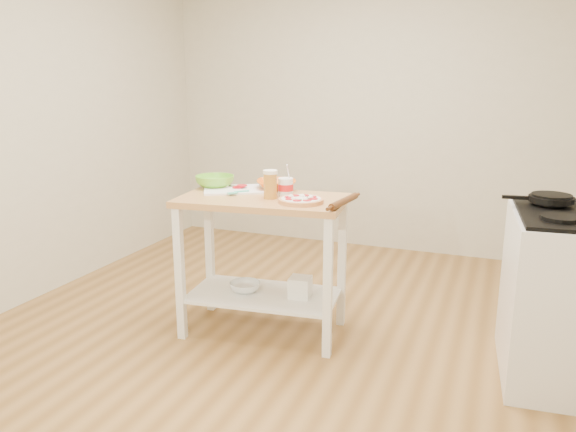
{
  "coord_description": "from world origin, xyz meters",
  "views": [
    {
      "loc": [
        1.25,
        -3.01,
        1.63
      ],
      "look_at": [
        0.04,
        0.04,
        0.81
      ],
      "focal_mm": 35.0,
      "sensor_mm": 36.0,
      "label": 1
    }
  ],
  "objects_px": {
    "gas_stove": "(575,297)",
    "orange_bowl": "(276,185)",
    "beer_pint": "(270,184)",
    "shelf_glass_bowl": "(245,287)",
    "rolling_pin": "(344,202)",
    "cutting_board": "(234,189)",
    "shelf_bin": "(300,287)",
    "skillet": "(550,199)",
    "green_bowl": "(215,182)",
    "pizza": "(301,200)",
    "spatula": "(237,192)",
    "prep_island": "(263,237)",
    "knife": "(223,185)",
    "yogurt_tub": "(286,187)"
  },
  "relations": [
    {
      "from": "gas_stove",
      "to": "orange_bowl",
      "type": "distance_m",
      "value": 1.89
    },
    {
      "from": "beer_pint",
      "to": "shelf_glass_bowl",
      "type": "distance_m",
      "value": 0.72
    },
    {
      "from": "orange_bowl",
      "to": "rolling_pin",
      "type": "height_order",
      "value": "orange_bowl"
    },
    {
      "from": "cutting_board",
      "to": "rolling_pin",
      "type": "relative_size",
      "value": 1.39
    },
    {
      "from": "shelf_bin",
      "to": "skillet",
      "type": "bearing_deg",
      "value": 7.65
    },
    {
      "from": "cutting_board",
      "to": "beer_pint",
      "type": "distance_m",
      "value": 0.36
    },
    {
      "from": "cutting_board",
      "to": "skillet",
      "type": "bearing_deg",
      "value": -26.49
    },
    {
      "from": "cutting_board",
      "to": "green_bowl",
      "type": "xyz_separation_m",
      "value": [
        -0.16,
        0.04,
        0.03
      ]
    },
    {
      "from": "pizza",
      "to": "cutting_board",
      "type": "distance_m",
      "value": 0.57
    },
    {
      "from": "spatula",
      "to": "orange_bowl",
      "type": "xyz_separation_m",
      "value": [
        0.17,
        0.25,
        0.02
      ]
    },
    {
      "from": "prep_island",
      "to": "shelf_bin",
      "type": "xyz_separation_m",
      "value": [
        0.24,
        0.04,
        -0.31
      ]
    },
    {
      "from": "knife",
      "to": "shelf_bin",
      "type": "distance_m",
      "value": 0.88
    },
    {
      "from": "gas_stove",
      "to": "pizza",
      "type": "bearing_deg",
      "value": -179.79
    },
    {
      "from": "beer_pint",
      "to": "green_bowl",
      "type": "bearing_deg",
      "value": 159.62
    },
    {
      "from": "spatula",
      "to": "knife",
      "type": "bearing_deg",
      "value": 92.97
    },
    {
      "from": "cutting_board",
      "to": "shelf_glass_bowl",
      "type": "xyz_separation_m",
      "value": [
        0.14,
        -0.15,
        -0.62
      ]
    },
    {
      "from": "prep_island",
      "to": "skillet",
      "type": "relative_size",
      "value": 2.9
    },
    {
      "from": "pizza",
      "to": "rolling_pin",
      "type": "relative_size",
      "value": 0.76
    },
    {
      "from": "gas_stove",
      "to": "green_bowl",
      "type": "xyz_separation_m",
      "value": [
        -2.23,
        0.09,
        0.47
      ]
    },
    {
      "from": "cutting_board",
      "to": "yogurt_tub",
      "type": "height_order",
      "value": "yogurt_tub"
    },
    {
      "from": "prep_island",
      "to": "pizza",
      "type": "height_order",
      "value": "pizza"
    },
    {
      "from": "pizza",
      "to": "knife",
      "type": "distance_m",
      "value": 0.71
    },
    {
      "from": "gas_stove",
      "to": "yogurt_tub",
      "type": "xyz_separation_m",
      "value": [
        -1.68,
        -0.0,
        0.48
      ]
    },
    {
      "from": "knife",
      "to": "yogurt_tub",
      "type": "relative_size",
      "value": 1.33
    },
    {
      "from": "gas_stove",
      "to": "pizza",
      "type": "xyz_separation_m",
      "value": [
        -1.53,
        -0.14,
        0.44
      ]
    },
    {
      "from": "orange_bowl",
      "to": "beer_pint",
      "type": "bearing_deg",
      "value": -74.53
    },
    {
      "from": "skillet",
      "to": "beer_pint",
      "type": "xyz_separation_m",
      "value": [
        -1.58,
        -0.23,
        0.01
      ]
    },
    {
      "from": "knife",
      "to": "gas_stove",
      "type": "bearing_deg",
      "value": 3.08
    },
    {
      "from": "knife",
      "to": "orange_bowl",
      "type": "bearing_deg",
      "value": 16.28
    },
    {
      "from": "knife",
      "to": "orange_bowl",
      "type": "distance_m",
      "value": 0.37
    },
    {
      "from": "prep_island",
      "to": "skillet",
      "type": "height_order",
      "value": "skillet"
    },
    {
      "from": "cutting_board",
      "to": "orange_bowl",
      "type": "xyz_separation_m",
      "value": [
        0.25,
        0.13,
        0.02
      ]
    },
    {
      "from": "gas_stove",
      "to": "skillet",
      "type": "xyz_separation_m",
      "value": [
        -0.17,
        0.14,
        0.5
      ]
    },
    {
      "from": "green_bowl",
      "to": "shelf_bin",
      "type": "distance_m",
      "value": 0.92
    },
    {
      "from": "cutting_board",
      "to": "green_bowl",
      "type": "height_order",
      "value": "green_bowl"
    },
    {
      "from": "pizza",
      "to": "prep_island",
      "type": "bearing_deg",
      "value": 168.83
    },
    {
      "from": "prep_island",
      "to": "orange_bowl",
      "type": "distance_m",
      "value": 0.39
    },
    {
      "from": "cutting_board",
      "to": "yogurt_tub",
      "type": "distance_m",
      "value": 0.39
    },
    {
      "from": "prep_island",
      "to": "shelf_bin",
      "type": "height_order",
      "value": "prep_island"
    },
    {
      "from": "green_bowl",
      "to": "rolling_pin",
      "type": "relative_size",
      "value": 0.73
    },
    {
      "from": "prep_island",
      "to": "pizza",
      "type": "bearing_deg",
      "value": -11.17
    },
    {
      "from": "prep_island",
      "to": "knife",
      "type": "bearing_deg",
      "value": 152.69
    },
    {
      "from": "spatula",
      "to": "beer_pint",
      "type": "distance_m",
      "value": 0.25
    },
    {
      "from": "cutting_board",
      "to": "knife",
      "type": "bearing_deg",
      "value": 122.98
    },
    {
      "from": "knife",
      "to": "shelf_glass_bowl",
      "type": "distance_m",
      "value": 0.71
    },
    {
      "from": "skillet",
      "to": "beer_pint",
      "type": "relative_size",
      "value": 2.14
    },
    {
      "from": "shelf_glass_bowl",
      "to": "shelf_bin",
      "type": "xyz_separation_m",
      "value": [
        0.37,
        0.05,
        0.03
      ]
    },
    {
      "from": "skillet",
      "to": "pizza",
      "type": "relative_size",
      "value": 1.39
    },
    {
      "from": "orange_bowl",
      "to": "yogurt_tub",
      "type": "relative_size",
      "value": 1.27
    },
    {
      "from": "knife",
      "to": "rolling_pin",
      "type": "height_order",
      "value": "rolling_pin"
    }
  ]
}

